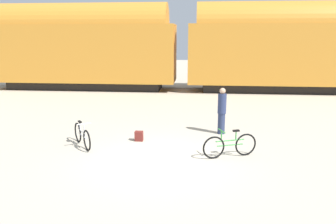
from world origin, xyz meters
The scene contains 8 objects.
ground_plane centered at (0.00, 0.00, 0.00)m, with size 80.00×80.00×0.00m, color #B2A893.
freight_train centered at (0.00, 12.62, 2.99)m, with size 25.35×2.88×5.64m.
rail_near centered at (0.00, 11.90, 0.01)m, with size 37.35×0.07×0.01m, color #4C4238.
rail_far centered at (0.00, 13.34, 0.01)m, with size 37.35×0.07×0.01m, color #4C4238.
bicycle_silver centered at (-2.66, 0.93, 0.36)m, with size 1.04×1.39×0.84m.
bicycle_green centered at (2.09, 0.37, 0.37)m, with size 1.64×0.65×0.86m.
person_in_navy centered at (1.99, 2.79, 0.87)m, with size 0.31×0.31×1.72m.
backpack centered at (-0.90, 1.65, 0.17)m, with size 0.28×0.20×0.34m.
Camera 1 is at (1.10, -9.05, 3.57)m, focal length 35.00 mm.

